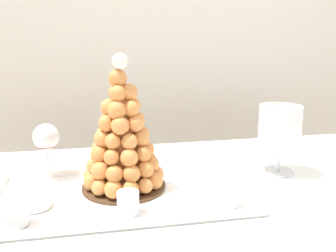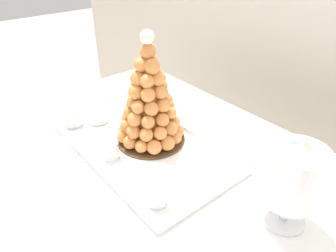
{
  "view_description": "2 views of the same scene",
  "coord_description": "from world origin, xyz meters",
  "px_view_note": "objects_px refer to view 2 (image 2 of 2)",
  "views": [
    {
      "loc": [
        -0.32,
        -0.94,
        1.21
      ],
      "look_at": [
        -0.15,
        -0.03,
        0.98
      ],
      "focal_mm": 39.08,
      "sensor_mm": 36.0,
      "label": 1
    },
    {
      "loc": [
        0.48,
        -0.48,
        1.4
      ],
      "look_at": [
        -0.15,
        0.03,
        0.89
      ],
      "focal_mm": 33.51,
      "sensor_mm": 36.0,
      "label": 2
    }
  ],
  "objects_px": {
    "dessert_cup_mid_left": "(110,150)",
    "macaron_goblet": "(295,177)",
    "dessert_cup_centre": "(157,195)",
    "wine_glass": "(143,78)",
    "dessert_cup_left": "(73,118)",
    "croquembouche": "(149,102)",
    "creme_brulee_ramekin": "(98,118)",
    "serving_tray": "(139,144)"
  },
  "relations": [
    {
      "from": "croquembouche",
      "to": "dessert_cup_centre",
      "type": "bearing_deg",
      "value": -33.62
    },
    {
      "from": "serving_tray",
      "to": "dessert_cup_left",
      "type": "height_order",
      "value": "dessert_cup_left"
    },
    {
      "from": "dessert_cup_mid_left",
      "to": "macaron_goblet",
      "type": "xyz_separation_m",
      "value": [
        0.5,
        0.21,
        0.11
      ]
    },
    {
      "from": "serving_tray",
      "to": "dessert_cup_left",
      "type": "distance_m",
      "value": 0.28
    },
    {
      "from": "dessert_cup_left",
      "to": "macaron_goblet",
      "type": "xyz_separation_m",
      "value": [
        0.76,
        0.21,
        0.11
      ]
    },
    {
      "from": "dessert_cup_mid_left",
      "to": "wine_glass",
      "type": "distance_m",
      "value": 0.38
    },
    {
      "from": "croquembouche",
      "to": "macaron_goblet",
      "type": "xyz_separation_m",
      "value": [
        0.5,
        0.05,
        -0.01
      ]
    },
    {
      "from": "croquembouche",
      "to": "dessert_cup_mid_left",
      "type": "bearing_deg",
      "value": -90.15
    },
    {
      "from": "macaron_goblet",
      "to": "serving_tray",
      "type": "bearing_deg",
      "value": -169.18
    },
    {
      "from": "macaron_goblet",
      "to": "wine_glass",
      "type": "bearing_deg",
      "value": 173.49
    },
    {
      "from": "dessert_cup_centre",
      "to": "creme_brulee_ramekin",
      "type": "xyz_separation_m",
      "value": [
        -0.48,
        0.09,
        -0.01
      ]
    },
    {
      "from": "creme_brulee_ramekin",
      "to": "macaron_goblet",
      "type": "relative_size",
      "value": 0.35
    },
    {
      "from": "dessert_cup_centre",
      "to": "wine_glass",
      "type": "bearing_deg",
      "value": 147.81
    },
    {
      "from": "dessert_cup_left",
      "to": "creme_brulee_ramekin",
      "type": "xyz_separation_m",
      "value": [
        0.03,
        0.09,
        -0.01
      ]
    },
    {
      "from": "dessert_cup_mid_left",
      "to": "macaron_goblet",
      "type": "height_order",
      "value": "macaron_goblet"
    },
    {
      "from": "croquembouche",
      "to": "dessert_cup_left",
      "type": "distance_m",
      "value": 0.33
    },
    {
      "from": "serving_tray",
      "to": "macaron_goblet",
      "type": "xyz_separation_m",
      "value": [
        0.51,
        0.1,
        0.14
      ]
    },
    {
      "from": "croquembouche",
      "to": "wine_glass",
      "type": "bearing_deg",
      "value": 149.49
    },
    {
      "from": "creme_brulee_ramekin",
      "to": "wine_glass",
      "type": "distance_m",
      "value": 0.24
    },
    {
      "from": "dessert_cup_mid_left",
      "to": "macaron_goblet",
      "type": "bearing_deg",
      "value": 22.57
    },
    {
      "from": "dessert_cup_left",
      "to": "wine_glass",
      "type": "height_order",
      "value": "wine_glass"
    },
    {
      "from": "dessert_cup_centre",
      "to": "wine_glass",
      "type": "xyz_separation_m",
      "value": [
        -0.47,
        0.3,
        0.09
      ]
    },
    {
      "from": "serving_tray",
      "to": "dessert_cup_centre",
      "type": "relative_size",
      "value": 11.73
    },
    {
      "from": "wine_glass",
      "to": "dessert_cup_centre",
      "type": "bearing_deg",
      "value": -32.19
    },
    {
      "from": "dessert_cup_centre",
      "to": "creme_brulee_ramekin",
      "type": "bearing_deg",
      "value": 169.75
    },
    {
      "from": "croquembouche",
      "to": "macaron_goblet",
      "type": "height_order",
      "value": "croquembouche"
    },
    {
      "from": "croquembouche",
      "to": "dessert_cup_left",
      "type": "relative_size",
      "value": 6.13
    },
    {
      "from": "dessert_cup_centre",
      "to": "creme_brulee_ramekin",
      "type": "height_order",
      "value": "dessert_cup_centre"
    },
    {
      "from": "dessert_cup_left",
      "to": "creme_brulee_ramekin",
      "type": "height_order",
      "value": "dessert_cup_left"
    },
    {
      "from": "serving_tray",
      "to": "croquembouche",
      "type": "relative_size",
      "value": 1.8
    },
    {
      "from": "dessert_cup_mid_left",
      "to": "dessert_cup_centre",
      "type": "distance_m",
      "value": 0.25
    },
    {
      "from": "croquembouche",
      "to": "dessert_cup_left",
      "type": "height_order",
      "value": "croquembouche"
    },
    {
      "from": "dessert_cup_left",
      "to": "creme_brulee_ramekin",
      "type": "bearing_deg",
      "value": 69.61
    },
    {
      "from": "wine_glass",
      "to": "macaron_goblet",
      "type": "bearing_deg",
      "value": -6.51
    },
    {
      "from": "dessert_cup_centre",
      "to": "wine_glass",
      "type": "relative_size",
      "value": 0.33
    },
    {
      "from": "serving_tray",
      "to": "wine_glass",
      "type": "distance_m",
      "value": 0.31
    },
    {
      "from": "serving_tray",
      "to": "wine_glass",
      "type": "bearing_deg",
      "value": 140.37
    },
    {
      "from": "macaron_goblet",
      "to": "creme_brulee_ramekin",
      "type": "bearing_deg",
      "value": -169.99
    },
    {
      "from": "serving_tray",
      "to": "dessert_cup_mid_left",
      "type": "relative_size",
      "value": 12.09
    },
    {
      "from": "wine_glass",
      "to": "croquembouche",
      "type": "bearing_deg",
      "value": -30.51
    },
    {
      "from": "dessert_cup_left",
      "to": "dessert_cup_centre",
      "type": "relative_size",
      "value": 1.06
    },
    {
      "from": "serving_tray",
      "to": "creme_brulee_ramekin",
      "type": "distance_m",
      "value": 0.23
    }
  ]
}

